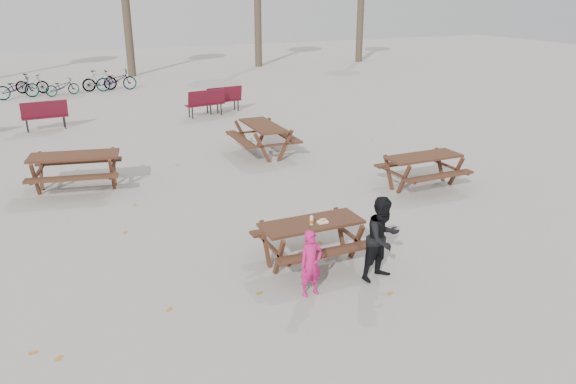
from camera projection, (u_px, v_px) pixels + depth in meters
name	position (u px, v px, depth m)	size (l,w,h in m)	color
ground	(311.00, 262.00, 10.05)	(80.00, 80.00, 0.00)	gray
main_picnic_table	(311.00, 232.00, 9.85)	(1.80, 1.45, 0.78)	#341D13
food_tray	(323.00, 222.00, 9.74)	(0.18, 0.11, 0.04)	white
bread_roll	(323.00, 220.00, 9.73)	(0.14, 0.06, 0.05)	tan
soda_bottle	(312.00, 221.00, 9.65)	(0.07, 0.07, 0.17)	silver
child	(311.00, 263.00, 8.80)	(0.40, 0.26, 1.10)	#C61866
adult	(383.00, 238.00, 9.26)	(0.70, 0.55, 1.45)	black
picnic_table_east	(423.00, 171.00, 13.72)	(1.87, 1.50, 0.80)	#341D13
picnic_table_north	(76.00, 172.00, 13.51)	(2.06, 1.66, 0.89)	#341D13
picnic_table_far	(263.00, 139.00, 16.47)	(2.06, 1.66, 0.89)	#341D13
park_bench_row	(117.00, 109.00, 20.27)	(10.58, 1.12, 1.03)	maroon
bicycle_row	(69.00, 83.00, 26.00)	(6.24, 2.16, 0.99)	black
fallen_leaves	(281.00, 210.00, 12.39)	(11.00, 11.00, 0.01)	#B36F2A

